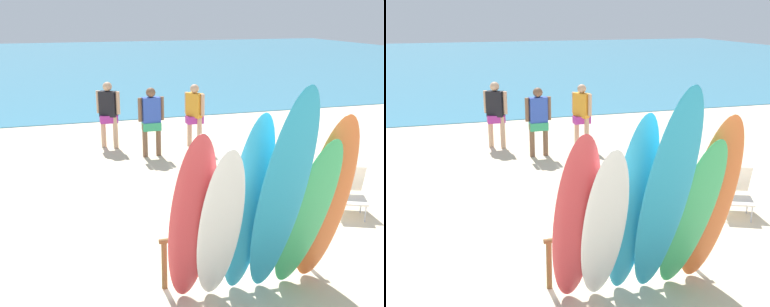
% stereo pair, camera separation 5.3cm
% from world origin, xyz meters
% --- Properties ---
extents(ground, '(60.00, 60.00, 0.00)m').
position_xyz_m(ground, '(0.00, 14.00, 0.00)').
color(ground, beige).
extents(ocean_water, '(60.00, 40.00, 0.02)m').
position_xyz_m(ocean_water, '(0.00, 29.65, 0.01)').
color(ocean_water, teal).
rests_on(ocean_water, ground).
extents(surfboard_rack, '(2.08, 0.07, 0.67)m').
position_xyz_m(surfboard_rack, '(0.00, 0.00, 0.50)').
color(surfboard_rack, brown).
rests_on(surfboard_rack, ground).
extents(surfboard_red_0, '(0.52, 0.89, 2.22)m').
position_xyz_m(surfboard_red_0, '(-0.83, -0.62, 1.11)').
color(surfboard_red_0, '#D13D42').
rests_on(surfboard_red_0, ground).
extents(surfboard_white_1, '(0.55, 0.95, 2.07)m').
position_xyz_m(surfboard_white_1, '(-0.53, -0.69, 1.03)').
color(surfboard_white_1, white).
rests_on(surfboard_white_1, ground).
extents(surfboard_teal_2, '(0.47, 0.81, 2.36)m').
position_xyz_m(surfboard_teal_2, '(-0.17, -0.59, 1.18)').
color(surfboard_teal_2, '#289EC6').
rests_on(surfboard_teal_2, ground).
extents(surfboard_teal_3, '(0.61, 1.21, 2.69)m').
position_xyz_m(surfboard_teal_3, '(0.11, -0.83, 1.34)').
color(surfboard_teal_3, '#289EC6').
rests_on(surfboard_teal_3, ground).
extents(surfboard_green_4, '(0.61, 0.92, 2.08)m').
position_xyz_m(surfboard_green_4, '(0.51, -0.69, 1.04)').
color(surfboard_green_4, '#38B266').
rests_on(surfboard_green_4, ground).
extents(surfboard_orange_5, '(0.64, 0.90, 2.30)m').
position_xyz_m(surfboard_orange_5, '(0.79, -0.62, 1.15)').
color(surfboard_orange_5, orange).
rests_on(surfboard_orange_5, ground).
extents(beachgoer_by_water, '(0.54, 0.40, 1.64)m').
position_xyz_m(beachgoer_by_water, '(-0.75, 6.66, 0.95)').
color(beachgoer_by_water, tan).
rests_on(beachgoer_by_water, ground).
extents(beachgoer_near_rack, '(0.61, 0.26, 1.62)m').
position_xyz_m(beachgoer_near_rack, '(0.10, 5.62, 0.93)').
color(beachgoer_near_rack, brown).
rests_on(beachgoer_near_rack, ground).
extents(beachgoer_strolling, '(0.41, 0.51, 1.58)m').
position_xyz_m(beachgoer_strolling, '(1.29, 6.09, 0.91)').
color(beachgoer_strolling, tan).
rests_on(beachgoer_strolling, ground).
extents(beach_chair_red, '(0.74, 0.84, 0.82)m').
position_xyz_m(beach_chair_red, '(2.56, 1.38, 0.43)').
color(beach_chair_red, '#B7B7BC').
rests_on(beach_chair_red, ground).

